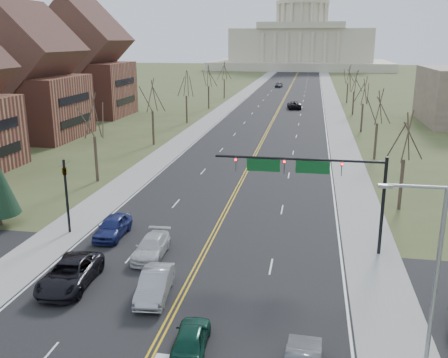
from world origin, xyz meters
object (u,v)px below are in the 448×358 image
at_px(signal_mast, 312,174).
at_px(street_light, 431,270).
at_px(car_far_sb, 279,85).
at_px(car_sb_inner_second, 151,247).
at_px(car_sb_inner_lead, 155,284).
at_px(car_far_nb, 294,105).
at_px(signal_left, 66,188).
at_px(car_sb_outer_second, 113,227).
at_px(car_sb_outer_lead, 70,274).
at_px(car_nb_inner_lead, 191,338).

distance_m(signal_mast, street_light, 14.51).
bearing_deg(street_light, car_far_sb, 96.59).
relative_size(street_light, car_sb_inner_second, 1.86).
height_order(car_sb_inner_lead, car_far_nb, car_far_nb).
relative_size(signal_mast, car_sb_inner_lead, 2.53).
height_order(signal_left, street_light, street_light).
height_order(signal_left, car_sb_outer_second, signal_left).
xyz_separation_m(car_sb_outer_lead, car_far_nb, (10.51, 86.24, 0.02)).
relative_size(signal_left, car_sb_outer_lead, 1.02).
xyz_separation_m(car_sb_inner_lead, car_far_sb, (-2.10, 136.99, 0.04)).
height_order(car_sb_inner_second, car_sb_outer_second, car_sb_outer_second).
bearing_deg(car_nb_inner_lead, car_far_sb, -92.00).
xyz_separation_m(signal_mast, car_sb_outer_second, (-15.15, -0.25, -4.93)).
distance_m(signal_left, street_light, 27.78).
xyz_separation_m(car_nb_inner_lead, car_sb_inner_lead, (-3.41, 4.91, 0.09)).
bearing_deg(car_sb_inner_second, car_sb_outer_second, 141.90).
distance_m(street_light, car_nb_inner_lead, 11.77).
distance_m(signal_left, car_sb_inner_lead, 13.61).
bearing_deg(car_far_sb, signal_mast, -77.34).
distance_m(signal_mast, signal_left, 19.06).
bearing_deg(car_far_nb, car_nb_inner_lead, 81.86).
height_order(signal_left, car_far_nb, signal_left).
bearing_deg(signal_left, car_sb_outer_second, -3.85).
distance_m(signal_left, car_far_nb, 79.27).
distance_m(car_sb_outer_second, car_far_sb, 128.50).
bearing_deg(car_far_nb, street_light, 88.66).
bearing_deg(street_light, signal_left, 150.88).
bearing_deg(car_sb_outer_second, car_far_nb, 80.88).
distance_m(street_light, car_sb_inner_second, 19.74).
xyz_separation_m(signal_mast, signal_left, (-18.95, 0.00, -2.05)).
relative_size(car_sb_outer_second, car_far_sb, 0.98).
bearing_deg(car_sb_outer_lead, street_light, -17.64).
relative_size(car_sb_inner_lead, car_sb_inner_second, 0.98).
xyz_separation_m(street_light, car_sb_inner_second, (-16.29, 10.20, -4.50)).
xyz_separation_m(signal_left, car_far_nb, (14.80, 77.82, -2.87)).
bearing_deg(car_sb_inner_second, signal_mast, 14.91).
relative_size(signal_mast, car_far_nb, 2.03).
bearing_deg(signal_left, car_sb_inner_lead, -41.47).
relative_size(signal_mast, street_light, 1.34).
height_order(car_nb_inner_lead, car_far_sb, car_far_sb).
relative_size(street_light, car_far_nb, 1.52).
bearing_deg(street_light, car_nb_inner_lead, -178.89).
height_order(signal_left, car_sb_inner_second, signal_left).
relative_size(car_nb_inner_lead, car_sb_inner_lead, 0.86).
relative_size(signal_left, car_nb_inner_lead, 1.46).
distance_m(car_sb_inner_lead, car_sb_inner_second, 5.86).
bearing_deg(car_sb_inner_lead, signal_mast, 38.41).
xyz_separation_m(car_sb_inner_second, car_far_sb, (-0.08, 131.49, 0.12)).
xyz_separation_m(signal_mast, car_nb_inner_lead, (-5.58, -13.71, -5.05)).
xyz_separation_m(street_light, car_sb_outer_second, (-20.44, 13.24, -4.40)).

